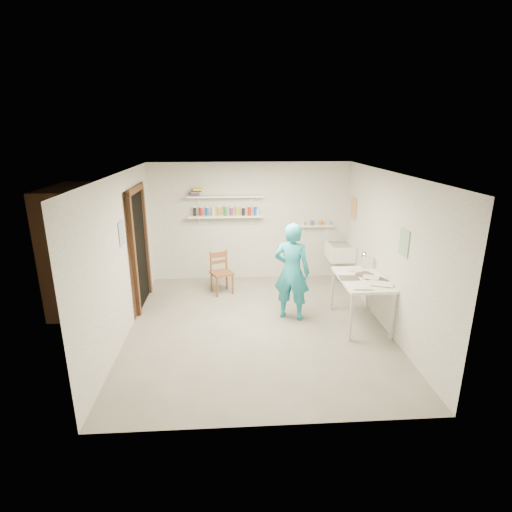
{
  "coord_description": "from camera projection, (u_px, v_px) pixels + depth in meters",
  "views": [
    {
      "loc": [
        -0.4,
        -5.72,
        2.97
      ],
      "look_at": [
        0.0,
        0.4,
        1.05
      ],
      "focal_mm": 28.0,
      "sensor_mm": 36.0,
      "label": 1
    }
  ],
  "objects": [
    {
      "name": "ledge_shelf",
      "position": [
        316.0,
        226.0,
        8.17
      ],
      "size": [
        0.7,
        0.14,
        0.03
      ],
      "primitive_type": "cube",
      "color": "white",
      "rests_on": "wall_back"
    },
    {
      "name": "ledge_pots",
      "position": [
        316.0,
        223.0,
        8.15
      ],
      "size": [
        0.48,
        0.07,
        0.09
      ],
      "color": "silver",
      "rests_on": "ledge_shelf"
    },
    {
      "name": "work_table",
      "position": [
        360.0,
        301.0,
        6.35
      ],
      "size": [
        0.7,
        1.17,
        0.78
      ],
      "primitive_type": "cube",
      "color": "white",
      "rests_on": "ground"
    },
    {
      "name": "door_jamb_near",
      "position": [
        134.0,
        259.0,
        6.46
      ],
      "size": [
        0.06,
        0.1,
        2.0
      ],
      "primitive_type": "cube",
      "color": "brown",
      "rests_on": "ground"
    },
    {
      "name": "floor",
      "position": [
        258.0,
        327.0,
        6.36
      ],
      "size": [
        4.0,
        4.5,
        0.02
      ],
      "primitive_type": "cube",
      "color": "slate",
      "rests_on": "ground"
    },
    {
      "name": "book_stack",
      "position": [
        196.0,
        192.0,
        7.77
      ],
      "size": [
        0.26,
        0.14,
        0.14
      ],
      "color": "red",
      "rests_on": "shelf_upper"
    },
    {
      "name": "shelf_upper",
      "position": [
        225.0,
        196.0,
        7.83
      ],
      "size": [
        1.5,
        0.22,
        0.03
      ],
      "primitive_type": "cube",
      "color": "white",
      "rests_on": "wall_back"
    },
    {
      "name": "corridor_box",
      "position": [
        97.0,
        248.0,
        6.87
      ],
      "size": [
        1.4,
        1.5,
        2.1
      ],
      "primitive_type": "cube",
      "color": "brown",
      "rests_on": "ground"
    },
    {
      "name": "doorway_recess",
      "position": [
        139.0,
        250.0,
        6.93
      ],
      "size": [
        0.02,
        0.9,
        2.0
      ],
      "primitive_type": "cube",
      "color": "black",
      "rests_on": "wall_left"
    },
    {
      "name": "wooden_chair",
      "position": [
        222.0,
        273.0,
        7.55
      ],
      "size": [
        0.48,
        0.47,
        0.8
      ],
      "primitive_type": "cube",
      "rotation": [
        0.0,
        0.0,
        0.39
      ],
      "color": "brown",
      "rests_on": "ground"
    },
    {
      "name": "belfast_sink",
      "position": [
        340.0,
        252.0,
        7.87
      ],
      "size": [
        0.48,
        0.6,
        0.3
      ],
      "primitive_type": "cube",
      "color": "white",
      "rests_on": "wall_right"
    },
    {
      "name": "wall_clock",
      "position": [
        285.0,
        252.0,
        6.53
      ],
      "size": [
        0.28,
        0.14,
        0.29
      ],
      "primitive_type": "cylinder",
      "rotation": [
        1.57,
        0.0,
        -0.38
      ],
      "color": "#C7C387",
      "rests_on": "man"
    },
    {
      "name": "spray_cans",
      "position": [
        225.0,
        211.0,
        7.92
      ],
      "size": [
        1.34,
        0.06,
        0.17
      ],
      "color": "black",
      "rests_on": "shelf_lower"
    },
    {
      "name": "wall_right",
      "position": [
        388.0,
        252.0,
        6.12
      ],
      "size": [
        0.02,
        4.5,
        2.4
      ],
      "primitive_type": "cube",
      "color": "silver",
      "rests_on": "ground"
    },
    {
      "name": "poster_right_a",
      "position": [
        353.0,
        208.0,
        7.73
      ],
      "size": [
        0.01,
        0.34,
        0.42
      ],
      "primitive_type": "cube",
      "color": "#995933",
      "rests_on": "wall_right"
    },
    {
      "name": "papers",
      "position": [
        362.0,
        277.0,
        6.23
      ],
      "size": [
        0.3,
        0.22,
        0.03
      ],
      "color": "silver",
      "rests_on": "work_table"
    },
    {
      "name": "poster_left",
      "position": [
        122.0,
        233.0,
        5.81
      ],
      "size": [
        0.01,
        0.28,
        0.36
      ],
      "primitive_type": "cube",
      "color": "#334C7F",
      "rests_on": "wall_left"
    },
    {
      "name": "man",
      "position": [
        292.0,
        272.0,
        6.42
      ],
      "size": [
        0.69,
        0.58,
        1.61
      ],
      "primitive_type": "imported",
      "rotation": [
        0.0,
        0.0,
        2.76
      ],
      "color": "teal",
      "rests_on": "ground"
    },
    {
      "name": "shelf_lower",
      "position": [
        225.0,
        216.0,
        7.95
      ],
      "size": [
        1.5,
        0.22,
        0.03
      ],
      "primitive_type": "cube",
      "color": "white",
      "rests_on": "wall_back"
    },
    {
      "name": "wall_front",
      "position": [
        274.0,
        323.0,
        3.84
      ],
      "size": [
        4.0,
        0.02,
        2.4
      ],
      "primitive_type": "cube",
      "color": "silver",
      "rests_on": "ground"
    },
    {
      "name": "door_jamb_far",
      "position": [
        146.0,
        242.0,
        7.41
      ],
      "size": [
        0.06,
        0.1,
        2.0
      ],
      "primitive_type": "cube",
      "color": "brown",
      "rests_on": "ground"
    },
    {
      "name": "wall_left",
      "position": [
        122.0,
        257.0,
        5.87
      ],
      "size": [
        0.02,
        4.5,
        2.4
      ],
      "primitive_type": "cube",
      "color": "silver",
      "rests_on": "ground"
    },
    {
      "name": "poster_right_b",
      "position": [
        404.0,
        243.0,
        5.51
      ],
      "size": [
        0.01,
        0.3,
        0.38
      ],
      "primitive_type": "cube",
      "color": "#3F724C",
      "rests_on": "wall_right"
    },
    {
      "name": "desk_lamp",
      "position": [
        366.0,
        256.0,
        6.62
      ],
      "size": [
        0.15,
        0.15,
        0.15
      ],
      "primitive_type": "sphere",
      "color": "white",
      "rests_on": "work_table"
    },
    {
      "name": "wall_back",
      "position": [
        250.0,
        222.0,
        8.15
      ],
      "size": [
        4.0,
        0.02,
        2.4
      ],
      "primitive_type": "cube",
      "color": "silver",
      "rests_on": "ground"
    },
    {
      "name": "door_lintel",
      "position": [
        135.0,
        189.0,
        6.62
      ],
      "size": [
        0.06,
        1.05,
        0.1
      ],
      "primitive_type": "cube",
      "color": "brown",
      "rests_on": "wall_left"
    },
    {
      "name": "ceiling",
      "position": [
        258.0,
        173.0,
        5.63
      ],
      "size": [
        4.0,
        4.5,
        0.02
      ],
      "primitive_type": "cube",
      "color": "silver",
      "rests_on": "wall_back"
    }
  ]
}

